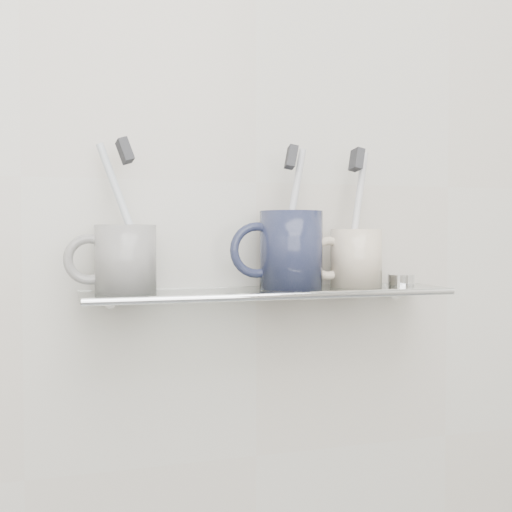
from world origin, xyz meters
name	(u,v)px	position (x,y,z in m)	size (l,w,h in m)	color
wall_back	(256,182)	(0.00, 1.10, 1.25)	(2.50, 2.50, 0.00)	beige
shelf_glass	(270,292)	(0.00, 1.04, 1.10)	(0.50, 0.12, 0.01)	silver
shelf_rail	(284,296)	(0.00, 0.98, 1.10)	(0.01, 0.01, 0.50)	silver
bracket_left	(109,302)	(-0.21, 1.09, 1.09)	(0.02, 0.02, 0.03)	silver
bracket_right	(390,293)	(0.21, 1.09, 1.09)	(0.02, 0.02, 0.03)	silver
mug_left	(126,259)	(-0.19, 1.04, 1.14)	(0.08, 0.08, 0.09)	silver
mug_left_handle	(89,259)	(-0.24, 1.04, 1.14)	(0.06, 0.06, 0.01)	silver
toothbrush_left	(125,214)	(-0.19, 1.04, 1.20)	(0.01, 0.01, 0.19)	silver
bristles_left	(125,151)	(-0.19, 1.04, 1.28)	(0.01, 0.02, 0.03)	#2E2F32
mug_center	(291,250)	(0.03, 1.04, 1.15)	(0.09, 0.09, 0.11)	#171D33
mug_center_handle	(257,250)	(-0.02, 1.04, 1.15)	(0.08, 0.08, 0.01)	#171D33
toothbrush_center	(291,215)	(0.03, 1.04, 1.20)	(0.01, 0.01, 0.19)	silver
bristles_center	(291,157)	(0.03, 1.04, 1.28)	(0.01, 0.02, 0.03)	#2E2F32
mug_right	(356,258)	(0.13, 1.04, 1.14)	(0.07, 0.07, 0.08)	beige
mug_right_handle	(329,258)	(0.09, 1.04, 1.14)	(0.06, 0.06, 0.01)	beige
toothbrush_right	(356,216)	(0.13, 1.04, 1.20)	(0.01, 0.01, 0.19)	silver
bristles_right	(357,160)	(0.13, 1.04, 1.28)	(0.01, 0.02, 0.03)	#2E2F32
chrome_cap	(401,280)	(0.20, 1.04, 1.11)	(0.04, 0.04, 0.02)	silver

